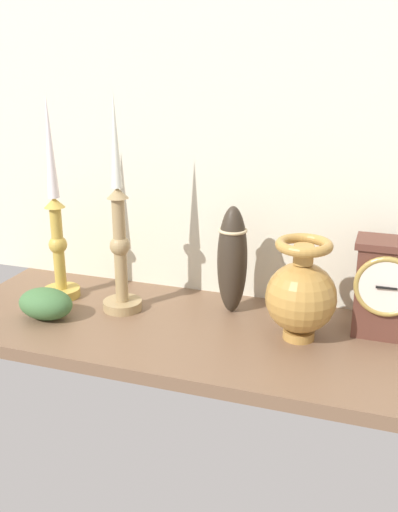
% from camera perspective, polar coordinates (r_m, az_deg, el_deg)
% --- Properties ---
extents(ground_plane, '(1.00, 0.36, 0.02)m').
position_cam_1_polar(ground_plane, '(1.08, 0.78, -7.74)').
color(ground_plane, brown).
extents(back_wall, '(1.20, 0.02, 0.65)m').
position_cam_1_polar(back_wall, '(1.15, 3.77, 11.54)').
color(back_wall, silver).
rests_on(back_wall, ground_plane).
extents(mantel_clock, '(0.12, 0.09, 0.18)m').
position_cam_1_polar(mantel_clock, '(1.07, 17.89, -2.94)').
color(mantel_clock, brown).
rests_on(mantel_clock, ground_plane).
extents(candlestick_tall_left, '(0.08, 0.08, 0.41)m').
position_cam_1_polar(candlestick_tall_left, '(1.20, -13.79, 2.58)').
color(candlestick_tall_left, gold).
rests_on(candlestick_tall_left, ground_plane).
extents(candlestick_tall_center, '(0.08, 0.08, 0.42)m').
position_cam_1_polar(candlestick_tall_center, '(1.11, -7.79, 1.50)').
color(candlestick_tall_center, tan).
rests_on(candlestick_tall_center, ground_plane).
extents(brass_vase_bulbous, '(0.12, 0.12, 0.18)m').
position_cam_1_polar(brass_vase_bulbous, '(1.02, 9.98, -3.65)').
color(brass_vase_bulbous, '#B3843E').
rests_on(brass_vase_bulbous, ground_plane).
extents(tall_ceramic_vase, '(0.06, 0.06, 0.21)m').
position_cam_1_polar(tall_ceramic_vase, '(1.11, 3.28, -0.34)').
color(tall_ceramic_vase, '#332A20').
rests_on(tall_ceramic_vase, ground_plane).
extents(ivy_sprig, '(0.11, 0.08, 0.06)m').
position_cam_1_polar(ivy_sprig, '(1.14, -14.81, -4.54)').
color(ivy_sprig, '#416E3C').
rests_on(ivy_sprig, ground_plane).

